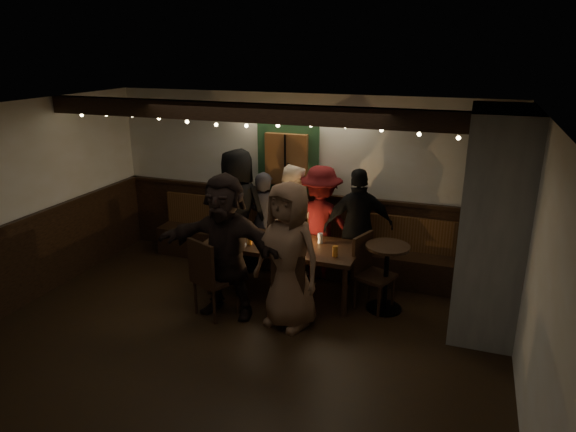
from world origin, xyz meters
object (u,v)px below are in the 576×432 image
at_px(person_a, 238,210).
at_px(person_c, 291,219).
at_px(person_e, 358,227).
at_px(person_g, 288,256).
at_px(chair_near_left, 209,274).
at_px(high_top, 386,269).
at_px(chair_end, 369,267).
at_px(person_f, 226,246).
at_px(dining_table, 283,247).
at_px(person_b, 264,221).
at_px(chair_near_right, 291,283).
at_px(person_d, 321,223).

relative_size(person_a, person_c, 1.12).
height_order(person_e, person_g, person_g).
height_order(chair_near_left, high_top, chair_near_left).
xyz_separation_m(chair_end, person_f, (-1.63, -0.78, 0.37)).
height_order(dining_table, chair_end, chair_end).
distance_m(chair_end, person_a, 2.22).
relative_size(person_b, person_g, 0.84).
relative_size(chair_near_right, person_f, 0.51).
xyz_separation_m(person_d, person_f, (-0.78, -1.47, 0.08)).
distance_m(person_b, person_e, 1.45).
bearing_deg(chair_near_left, chair_end, 27.50).
distance_m(dining_table, chair_near_left, 1.11).
distance_m(chair_near_right, high_top, 1.25).
bearing_deg(person_b, dining_table, 126.39).
bearing_deg(person_f, dining_table, 59.55).
xyz_separation_m(chair_near_right, person_g, (-0.02, -0.04, 0.37)).
bearing_deg(chair_near_left, person_c, 74.13).
xyz_separation_m(chair_end, person_b, (-1.74, 0.71, 0.20)).
bearing_deg(person_b, high_top, 158.06).
relative_size(chair_near_left, person_a, 0.56).
bearing_deg(high_top, dining_table, -179.92).
bearing_deg(person_f, person_b, 95.13).
xyz_separation_m(chair_near_left, person_a, (-0.32, 1.53, 0.34)).
bearing_deg(person_a, person_b, -160.87).
relative_size(chair_end, person_f, 0.53).
bearing_deg(chair_near_right, person_f, -177.22).
relative_size(dining_table, person_e, 1.23).
height_order(person_d, person_f, person_f).
distance_m(dining_table, person_d, 0.79).
bearing_deg(dining_table, person_c, 100.87).
bearing_deg(chair_end, person_a, 164.12).
xyz_separation_m(chair_near_right, person_b, (-0.94, 1.45, 0.22)).
height_order(person_c, person_e, person_e).
height_order(high_top, person_f, person_f).
distance_m(person_e, person_g, 1.52).
bearing_deg(chair_near_left, high_top, 24.34).
relative_size(high_top, person_f, 0.49).
relative_size(chair_near_left, person_f, 0.56).
bearing_deg(person_d, person_a, 3.19).
height_order(person_b, person_e, person_e).
bearing_deg(person_g, person_d, 107.26).
relative_size(high_top, person_g, 0.49).
distance_m(dining_table, person_c, 0.80).
height_order(dining_table, person_a, person_a).
bearing_deg(chair_end, person_c, 150.34).
xyz_separation_m(chair_near_left, high_top, (2.02, 0.91, -0.02)).
bearing_deg(person_a, dining_table, 149.37).
distance_m(person_c, person_g, 1.61).
bearing_deg(high_top, person_c, 153.45).
height_order(chair_end, person_b, person_b).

